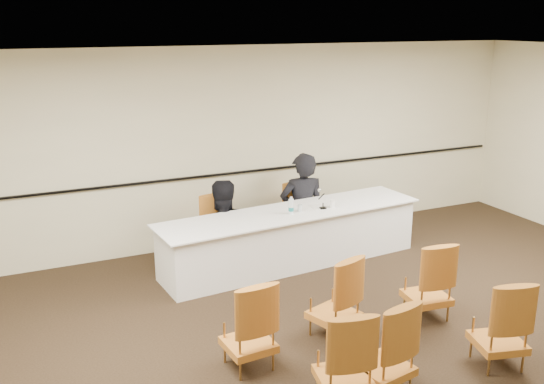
# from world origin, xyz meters

# --- Properties ---
(floor) EXTENTS (10.00, 10.00, 0.00)m
(floor) POSITION_xyz_m (0.00, 0.00, 0.00)
(floor) COLOR black
(floor) RESTS_ON ground
(ceiling) EXTENTS (10.00, 10.00, 0.00)m
(ceiling) POSITION_xyz_m (0.00, 0.00, 3.00)
(ceiling) COLOR white
(ceiling) RESTS_ON ground
(wall_back) EXTENTS (10.00, 0.04, 3.00)m
(wall_back) POSITION_xyz_m (0.00, 4.00, 1.50)
(wall_back) COLOR beige
(wall_back) RESTS_ON ground
(wall_rail) EXTENTS (9.80, 0.04, 0.03)m
(wall_rail) POSITION_xyz_m (0.00, 3.96, 1.10)
(wall_rail) COLOR black
(wall_rail) RESTS_ON wall_back
(panel_table) EXTENTS (3.94, 1.21, 0.78)m
(panel_table) POSITION_xyz_m (0.37, 2.77, 0.39)
(panel_table) COLOR white
(panel_table) RESTS_ON ground
(panelist_main) EXTENTS (0.79, 0.60, 1.93)m
(panelist_main) POSITION_xyz_m (0.86, 3.38, 0.48)
(panelist_main) COLOR black
(panelist_main) RESTS_ON ground
(panelist_main_chair) EXTENTS (0.54, 0.54, 0.95)m
(panelist_main_chair) POSITION_xyz_m (0.86, 3.38, 0.47)
(panelist_main_chair) COLOR #B36F20
(panelist_main_chair) RESTS_ON ground
(panelist_second) EXTENTS (0.88, 0.70, 1.78)m
(panelist_second) POSITION_xyz_m (-0.51, 3.27, 0.32)
(panelist_second) COLOR black
(panelist_second) RESTS_ON ground
(panelist_second_chair) EXTENTS (0.54, 0.54, 0.95)m
(panelist_second_chair) POSITION_xyz_m (-0.51, 3.27, 0.47)
(panelist_second_chair) COLOR #B36F20
(panelist_second_chair) RESTS_ON ground
(papers) EXTENTS (0.31, 0.24, 0.00)m
(papers) POSITION_xyz_m (0.85, 2.80, 0.78)
(papers) COLOR silver
(papers) RESTS_ON panel_table
(microphone) EXTENTS (0.11, 0.20, 0.26)m
(microphone) POSITION_xyz_m (0.83, 2.69, 0.91)
(microphone) COLOR black
(microphone) RESTS_ON panel_table
(water_bottle) EXTENTS (0.08, 0.08, 0.24)m
(water_bottle) POSITION_xyz_m (0.31, 2.67, 0.90)
(water_bottle) COLOR #16767C
(water_bottle) RESTS_ON panel_table
(drinking_glass) EXTENTS (0.07, 0.07, 0.10)m
(drinking_glass) POSITION_xyz_m (0.47, 2.72, 0.83)
(drinking_glass) COLOR silver
(drinking_glass) RESTS_ON panel_table
(coffee_cup) EXTENTS (0.10, 0.10, 0.11)m
(coffee_cup) POSITION_xyz_m (0.97, 2.68, 0.84)
(coffee_cup) COLOR white
(coffee_cup) RESTS_ON panel_table
(aud_chair_front_left) EXTENTS (0.53, 0.53, 0.95)m
(aud_chair_front_left) POSITION_xyz_m (-1.21, 0.55, 0.47)
(aud_chair_front_left) COLOR #B36F20
(aud_chair_front_left) RESTS_ON ground
(aud_chair_front_mid) EXTENTS (0.63, 0.63, 0.95)m
(aud_chair_front_mid) POSITION_xyz_m (-0.13, 0.73, 0.47)
(aud_chair_front_mid) COLOR #B36F20
(aud_chair_front_mid) RESTS_ON ground
(aud_chair_front_right) EXTENTS (0.56, 0.56, 0.95)m
(aud_chair_front_right) POSITION_xyz_m (1.07, 0.66, 0.47)
(aud_chair_front_right) COLOR #B36F20
(aud_chair_front_right) RESTS_ON ground
(aud_chair_back_left) EXTENTS (0.59, 0.59, 0.95)m
(aud_chair_back_left) POSITION_xyz_m (-0.66, -0.35, 0.47)
(aud_chair_back_left) COLOR #B36F20
(aud_chair_back_left) RESTS_ON ground
(aud_chair_back_mid) EXTENTS (0.58, 0.58, 0.95)m
(aud_chair_back_mid) POSITION_xyz_m (-0.25, -0.37, 0.47)
(aud_chair_back_mid) COLOR #B36F20
(aud_chair_back_mid) RESTS_ON ground
(aud_chair_back_right) EXTENTS (0.61, 0.61, 0.95)m
(aud_chair_back_right) POSITION_xyz_m (1.07, -0.46, 0.47)
(aud_chair_back_right) COLOR #B36F20
(aud_chair_back_right) RESTS_ON ground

